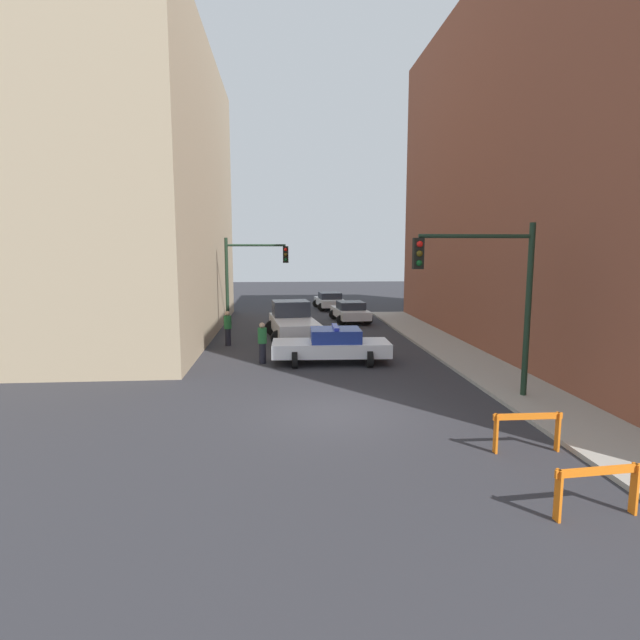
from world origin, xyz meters
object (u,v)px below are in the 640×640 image
police_car (332,345)px  white_truck (293,322)px  traffic_light_near (491,284)px  barrier_mid (527,426)px  pedestrian_crossing (262,342)px  traffic_light_far (247,271)px  pedestrian_corner (228,328)px  parked_car_near (350,311)px  barrier_front (598,483)px  parked_car_mid (330,300)px

police_car → white_truck: white_truck is taller
traffic_light_near → barrier_mid: bearing=-100.5°
white_truck → pedestrian_crossing: 5.63m
traffic_light_far → pedestrian_corner: 4.50m
police_car → parked_car_near: police_car is taller
barrier_front → pedestrian_corner: bearing=115.8°
traffic_light_near → parked_car_near: 17.40m
police_car → parked_car_mid: size_ratio=1.07×
pedestrian_corner → barrier_mid: bearing=-161.9°
pedestrian_crossing → pedestrian_corner: size_ratio=1.00×
barrier_front → parked_car_near: bearing=92.1°
parked_car_near → pedestrian_corner: pedestrian_corner is taller
traffic_light_far → pedestrian_crossing: 8.08m
traffic_light_far → parked_car_near: (6.23, 3.94, -2.72)m
traffic_light_far → barrier_front: bearing=-70.3°
pedestrian_corner → parked_car_near: bearing=-55.2°
barrier_mid → white_truck: bearing=108.1°
pedestrian_crossing → pedestrian_corner: 4.34m
police_car → barrier_mid: (3.44, -9.34, -0.11)m
traffic_light_near → traffic_light_far: size_ratio=1.00×
white_truck → parked_car_mid: bearing=70.1°
traffic_light_near → police_car: traffic_light_near is taller
parked_car_near → pedestrian_corner: bearing=-136.8°
parked_car_near → barrier_front: parked_car_near is taller
traffic_light_near → barrier_mid: traffic_light_near is taller
pedestrian_corner → white_truck: bearing=-77.0°
parked_car_mid → barrier_front: bearing=-91.8°
parked_car_near → traffic_light_near: bearing=-88.2°
police_car → barrier_front: bearing=-163.3°
police_car → parked_car_near: 11.93m
barrier_mid → traffic_light_near: bearing=79.5°
police_car → pedestrian_crossing: (-2.80, 0.16, 0.14)m
parked_car_near → pedestrian_crossing: bearing=-118.3°
pedestrian_crossing → white_truck: bearing=-151.6°
barrier_mid → parked_car_mid: bearing=93.5°
pedestrian_crossing → parked_car_near: bearing=-161.7°
parked_car_near → parked_car_mid: same height
police_car → parked_car_mid: bearing=-3.6°
pedestrian_corner → parked_car_mid: bearing=-36.0°
police_car → barrier_front: size_ratio=2.97×
white_truck → parked_car_mid: 13.52m
traffic_light_far → barrier_mid: 18.79m
police_car → barrier_front: 12.55m
police_car → parked_car_near: (2.38, 11.69, -0.05)m
white_truck → pedestrian_corner: 3.49m
traffic_light_far → white_truck: traffic_light_far is taller
police_car → barrier_mid: 9.95m
white_truck → pedestrian_crossing: bearing=-110.3°
traffic_light_far → barrier_mid: bearing=-66.9°
white_truck → pedestrian_crossing: size_ratio=3.37×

